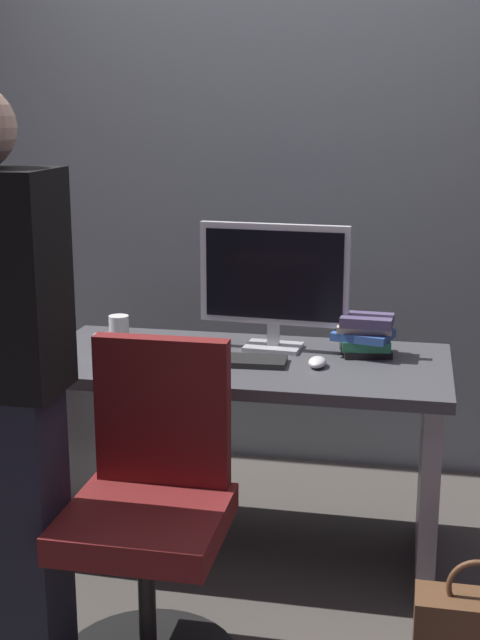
{
  "coord_description": "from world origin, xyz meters",
  "views": [
    {
      "loc": [
        0.57,
        -2.88,
        1.58
      ],
      "look_at": [
        0.0,
        -0.05,
        0.87
      ],
      "focal_mm": 49.13,
      "sensor_mm": 36.0,
      "label": 1
    }
  ],
  "objects_px": {
    "cup_near_keyboard": "(104,348)",
    "book_stack": "(365,335)",
    "desk": "(243,418)",
    "keyboard": "(224,360)",
    "office_chair": "(151,524)",
    "monitor": "(274,280)",
    "cup_by_monitor": "(119,327)",
    "handbag": "(475,638)",
    "mouse": "(317,362)"
  },
  "relations": [
    {
      "from": "cup_near_keyboard",
      "to": "book_stack",
      "type": "distance_m",
      "value": 0.91
    },
    {
      "from": "desk",
      "to": "keyboard",
      "type": "xyz_separation_m",
      "value": [
        -0.05,
        -0.07,
        0.23
      ]
    },
    {
      "from": "keyboard",
      "to": "book_stack",
      "type": "distance_m",
      "value": 0.51
    },
    {
      "from": "desk",
      "to": "book_stack",
      "type": "relative_size",
      "value": 6.33
    },
    {
      "from": "office_chair",
      "to": "monitor",
      "type": "xyz_separation_m",
      "value": [
        0.21,
        0.84,
        0.55
      ]
    },
    {
      "from": "monitor",
      "to": "cup_by_monitor",
      "type": "height_order",
      "value": "monitor"
    },
    {
      "from": "office_chair",
      "to": "keyboard",
      "type": "relative_size",
      "value": 2.19
    },
    {
      "from": "cup_by_monitor",
      "to": "book_stack",
      "type": "height_order",
      "value": "book_stack"
    },
    {
      "from": "office_chair",
      "to": "handbag",
      "type": "distance_m",
      "value": 0.96
    },
    {
      "from": "book_stack",
      "to": "desk",
      "type": "bearing_deg",
      "value": -162.92
    },
    {
      "from": "office_chair",
      "to": "handbag",
      "type": "bearing_deg",
      "value": 4.28
    },
    {
      "from": "office_chair",
      "to": "cup_by_monitor",
      "type": "bearing_deg",
      "value": 113.84
    },
    {
      "from": "monitor",
      "to": "mouse",
      "type": "relative_size",
      "value": 5.41
    },
    {
      "from": "cup_by_monitor",
      "to": "office_chair",
      "type": "bearing_deg",
      "value": -66.16
    },
    {
      "from": "cup_by_monitor",
      "to": "cup_near_keyboard",
      "type": "bearing_deg",
      "value": -79.68
    },
    {
      "from": "office_chair",
      "to": "cup_near_keyboard",
      "type": "height_order",
      "value": "office_chair"
    },
    {
      "from": "desk",
      "to": "book_stack",
      "type": "xyz_separation_m",
      "value": [
        0.41,
        0.13,
        0.3
      ]
    },
    {
      "from": "monitor",
      "to": "keyboard",
      "type": "bearing_deg",
      "value": -124.44
    },
    {
      "from": "cup_near_keyboard",
      "to": "book_stack",
      "type": "height_order",
      "value": "book_stack"
    },
    {
      "from": "desk",
      "to": "handbag",
      "type": "distance_m",
      "value": 1.07
    },
    {
      "from": "keyboard",
      "to": "cup_near_keyboard",
      "type": "height_order",
      "value": "cup_near_keyboard"
    },
    {
      "from": "keyboard",
      "to": "desk",
      "type": "bearing_deg",
      "value": 47.42
    },
    {
      "from": "handbag",
      "to": "monitor",
      "type": "bearing_deg",
      "value": 132.43
    },
    {
      "from": "mouse",
      "to": "cup_near_keyboard",
      "type": "distance_m",
      "value": 0.73
    },
    {
      "from": "desk",
      "to": "office_chair",
      "type": "distance_m",
      "value": 0.71
    },
    {
      "from": "cup_near_keyboard",
      "to": "handbag",
      "type": "height_order",
      "value": "cup_near_keyboard"
    },
    {
      "from": "desk",
      "to": "keyboard",
      "type": "height_order",
      "value": "keyboard"
    },
    {
      "from": "book_stack",
      "to": "handbag",
      "type": "distance_m",
      "value": 1.07
    },
    {
      "from": "handbag",
      "to": "book_stack",
      "type": "bearing_deg",
      "value": 116.22
    },
    {
      "from": "office_chair",
      "to": "monitor",
      "type": "bearing_deg",
      "value": 75.83
    },
    {
      "from": "cup_by_monitor",
      "to": "book_stack",
      "type": "xyz_separation_m",
      "value": [
        0.93,
        -0.06,
        0.03
      ]
    },
    {
      "from": "mouse",
      "to": "handbag",
      "type": "xyz_separation_m",
      "value": [
        0.52,
        -0.58,
        -0.6
      ]
    },
    {
      "from": "cup_near_keyboard",
      "to": "keyboard",
      "type": "bearing_deg",
      "value": 10.95
    },
    {
      "from": "office_chair",
      "to": "monitor",
      "type": "height_order",
      "value": "monitor"
    },
    {
      "from": "office_chair",
      "to": "cup_near_keyboard",
      "type": "relative_size",
      "value": 9.42
    },
    {
      "from": "mouse",
      "to": "handbag",
      "type": "bearing_deg",
      "value": -48.05
    },
    {
      "from": "office_chair",
      "to": "cup_by_monitor",
      "type": "relative_size",
      "value": 10.99
    },
    {
      "from": "desk",
      "to": "book_stack",
      "type": "height_order",
      "value": "book_stack"
    },
    {
      "from": "monitor",
      "to": "handbag",
      "type": "distance_m",
      "value": 1.34
    },
    {
      "from": "desk",
      "to": "cup_by_monitor",
      "type": "bearing_deg",
      "value": 160.52
    },
    {
      "from": "office_chair",
      "to": "monitor",
      "type": "relative_size",
      "value": 1.74
    },
    {
      "from": "desk",
      "to": "cup_near_keyboard",
      "type": "distance_m",
      "value": 0.55
    },
    {
      "from": "office_chair",
      "to": "cup_near_keyboard",
      "type": "bearing_deg",
      "value": 120.72
    },
    {
      "from": "handbag",
      "to": "desk",
      "type": "bearing_deg",
      "value": 141.29
    },
    {
      "from": "mouse",
      "to": "handbag",
      "type": "distance_m",
      "value": 0.99
    },
    {
      "from": "cup_by_monitor",
      "to": "handbag",
      "type": "xyz_separation_m",
      "value": [
        1.3,
        -0.81,
        -0.63
      ]
    },
    {
      "from": "monitor",
      "to": "book_stack",
      "type": "xyz_separation_m",
      "value": [
        0.33,
        -0.01,
        -0.18
      ]
    },
    {
      "from": "keyboard",
      "to": "monitor",
      "type": "bearing_deg",
      "value": 52.45
    },
    {
      "from": "keyboard",
      "to": "handbag",
      "type": "relative_size",
      "value": 1.14
    },
    {
      "from": "monitor",
      "to": "cup_by_monitor",
      "type": "bearing_deg",
      "value": 175.7
    }
  ]
}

